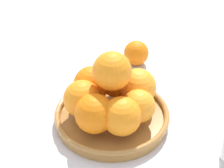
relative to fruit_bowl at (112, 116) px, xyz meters
name	(u,v)px	position (x,y,z in m)	size (l,w,h in m)	color
ground_plane	(112,121)	(0.00, 0.00, -0.01)	(4.00, 4.00, 0.00)	silver
fruit_bowl	(112,116)	(0.00, 0.00, 0.00)	(0.25, 0.25, 0.03)	#A57238
orange_pile	(111,92)	(0.00, 0.00, 0.07)	(0.19, 0.20, 0.14)	orange
stray_orange	(136,53)	(-0.02, -0.24, 0.02)	(0.07, 0.07, 0.07)	orange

